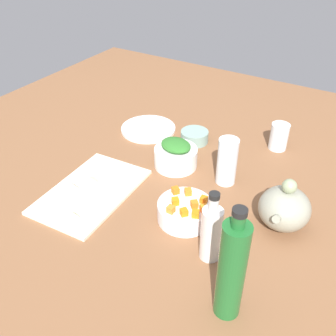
{
  "coord_description": "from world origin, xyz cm",
  "views": [
    {
      "loc": [
        80.35,
        48.86,
        74.03
      ],
      "look_at": [
        0.0,
        0.0,
        8.0
      ],
      "focal_mm": 41.02,
      "sensor_mm": 36.0,
      "label": 1
    }
  ],
  "objects_px": {
    "bottle_0": "(232,270)",
    "bottle_1": "(211,232)",
    "bowl_greens": "(176,157)",
    "plate_tofu": "(148,129)",
    "bowl_small_side": "(194,136)",
    "bowl_carrots": "(185,211)",
    "drinking_glass_1": "(227,161)",
    "drinking_glass_0": "(279,136)",
    "cutting_board": "(91,191)",
    "teapot": "(284,208)"
  },
  "relations": [
    {
      "from": "bowl_carrots",
      "to": "bottle_1",
      "type": "xyz_separation_m",
      "value": [
        0.08,
        0.12,
        0.05
      ]
    },
    {
      "from": "bowl_greens",
      "to": "drinking_glass_0",
      "type": "relative_size",
      "value": 1.49
    },
    {
      "from": "bowl_small_side",
      "to": "bottle_0",
      "type": "distance_m",
      "value": 0.69
    },
    {
      "from": "bottle_1",
      "to": "bowl_small_side",
      "type": "bearing_deg",
      "value": -148.04
    },
    {
      "from": "plate_tofu",
      "to": "bottle_1",
      "type": "bearing_deg",
      "value": 47.03
    },
    {
      "from": "bowl_small_side",
      "to": "drinking_glass_0",
      "type": "relative_size",
      "value": 1.05
    },
    {
      "from": "plate_tofu",
      "to": "bowl_carrots",
      "type": "height_order",
      "value": "bowl_carrots"
    },
    {
      "from": "bowl_greens",
      "to": "bottle_0",
      "type": "bearing_deg",
      "value": 41.68
    },
    {
      "from": "bottle_1",
      "to": "bottle_0",
      "type": "bearing_deg",
      "value": 39.87
    },
    {
      "from": "bottle_0",
      "to": "drinking_glass_1",
      "type": "height_order",
      "value": "bottle_0"
    },
    {
      "from": "bottle_1",
      "to": "bowl_carrots",
      "type": "bearing_deg",
      "value": -125.96
    },
    {
      "from": "bowl_carrots",
      "to": "drinking_glass_1",
      "type": "distance_m",
      "value": 0.22
    },
    {
      "from": "bowl_greens",
      "to": "bowl_carrots",
      "type": "height_order",
      "value": "bowl_greens"
    },
    {
      "from": "drinking_glass_1",
      "to": "plate_tofu",
      "type": "bearing_deg",
      "value": -110.64
    },
    {
      "from": "plate_tofu",
      "to": "bowl_small_side",
      "type": "height_order",
      "value": "bowl_small_side"
    },
    {
      "from": "bottle_0",
      "to": "drinking_glass_1",
      "type": "xyz_separation_m",
      "value": [
        -0.41,
        -0.19,
        -0.05
      ]
    },
    {
      "from": "plate_tofu",
      "to": "bowl_greens",
      "type": "height_order",
      "value": "bowl_greens"
    },
    {
      "from": "cutting_board",
      "to": "bottle_1",
      "type": "xyz_separation_m",
      "value": [
        0.04,
        0.41,
        0.07
      ]
    },
    {
      "from": "bowl_greens",
      "to": "drinking_glass_1",
      "type": "relative_size",
      "value": 0.93
    },
    {
      "from": "bowl_greens",
      "to": "bowl_carrots",
      "type": "distance_m",
      "value": 0.25
    },
    {
      "from": "bowl_carrots",
      "to": "bowl_small_side",
      "type": "relative_size",
      "value": 1.51
    },
    {
      "from": "teapot",
      "to": "bottle_0",
      "type": "xyz_separation_m",
      "value": [
        0.31,
        -0.02,
        0.07
      ]
    },
    {
      "from": "drinking_glass_1",
      "to": "cutting_board",
      "type": "bearing_deg",
      "value": -50.77
    },
    {
      "from": "bottle_0",
      "to": "bottle_1",
      "type": "relative_size",
      "value": 1.45
    },
    {
      "from": "bowl_greens",
      "to": "plate_tofu",
      "type": "bearing_deg",
      "value": -125.71
    },
    {
      "from": "cutting_board",
      "to": "teapot",
      "type": "relative_size",
      "value": 2.21
    },
    {
      "from": "drinking_glass_1",
      "to": "bottle_1",
      "type": "bearing_deg",
      "value": 17.26
    },
    {
      "from": "bowl_small_side",
      "to": "bottle_1",
      "type": "xyz_separation_m",
      "value": [
        0.46,
        0.28,
        0.06
      ]
    },
    {
      "from": "bottle_1",
      "to": "drinking_glass_1",
      "type": "bearing_deg",
      "value": -162.74
    },
    {
      "from": "bowl_greens",
      "to": "drinking_glass_0",
      "type": "distance_m",
      "value": 0.37
    },
    {
      "from": "bowl_greens",
      "to": "drinking_glass_0",
      "type": "xyz_separation_m",
      "value": [
        -0.28,
        0.25,
        0.01
      ]
    },
    {
      "from": "drinking_glass_1",
      "to": "drinking_glass_0",
      "type": "bearing_deg",
      "value": 164.63
    },
    {
      "from": "bowl_small_side",
      "to": "bottle_0",
      "type": "height_order",
      "value": "bottle_0"
    },
    {
      "from": "bottle_1",
      "to": "drinking_glass_1",
      "type": "xyz_separation_m",
      "value": [
        -0.3,
        -0.09,
        -0.0
      ]
    },
    {
      "from": "bowl_carrots",
      "to": "bottle_0",
      "type": "height_order",
      "value": "bottle_0"
    },
    {
      "from": "drinking_glass_1",
      "to": "bottle_0",
      "type": "bearing_deg",
      "value": 24.64
    },
    {
      "from": "plate_tofu",
      "to": "bottle_1",
      "type": "height_order",
      "value": "bottle_1"
    },
    {
      "from": "cutting_board",
      "to": "plate_tofu",
      "type": "height_order",
      "value": "plate_tofu"
    },
    {
      "from": "bowl_greens",
      "to": "teapot",
      "type": "height_order",
      "value": "teapot"
    },
    {
      "from": "bowl_greens",
      "to": "cutting_board",
      "type": "bearing_deg",
      "value": -29.32
    },
    {
      "from": "cutting_board",
      "to": "bottle_0",
      "type": "xyz_separation_m",
      "value": [
        0.15,
        0.5,
        0.12
      ]
    },
    {
      "from": "bowl_carrots",
      "to": "bottle_0",
      "type": "distance_m",
      "value": 0.31
    },
    {
      "from": "teapot",
      "to": "bottle_0",
      "type": "height_order",
      "value": "bottle_0"
    },
    {
      "from": "plate_tofu",
      "to": "drinking_glass_1",
      "type": "distance_m",
      "value": 0.41
    },
    {
      "from": "bowl_carrots",
      "to": "bottle_0",
      "type": "xyz_separation_m",
      "value": [
        0.2,
        0.21,
        0.1
      ]
    },
    {
      "from": "bottle_1",
      "to": "bowl_greens",
      "type": "bearing_deg",
      "value": -137.63
    },
    {
      "from": "bowl_carrots",
      "to": "bowl_small_side",
      "type": "bearing_deg",
      "value": -155.57
    },
    {
      "from": "teapot",
      "to": "drinking_glass_1",
      "type": "xyz_separation_m",
      "value": [
        -0.1,
        -0.21,
        0.02
      ]
    },
    {
      "from": "bowl_greens",
      "to": "teapot",
      "type": "bearing_deg",
      "value": 76.16
    },
    {
      "from": "bottle_1",
      "to": "teapot",
      "type": "bearing_deg",
      "value": 149.74
    }
  ]
}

